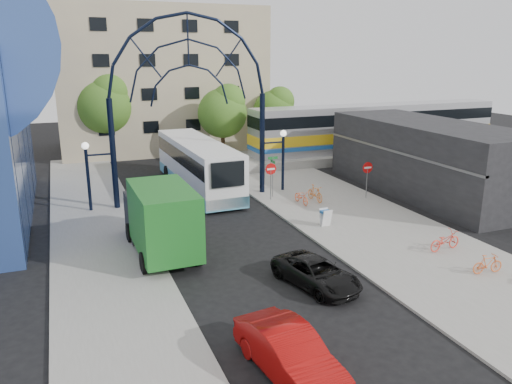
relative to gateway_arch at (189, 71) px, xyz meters
name	(u,v)px	position (x,y,z in m)	size (l,w,h in m)	color
ground	(278,288)	(0.00, -14.00, -8.56)	(120.00, 120.00, 0.00)	black
sidewalk_east	(381,233)	(8.00, -10.00, -8.50)	(8.00, 56.00, 0.12)	gray
plaza_west	(105,257)	(-6.50, -8.00, -8.50)	(5.00, 50.00, 0.12)	gray
gateway_arch	(189,71)	(0.00, 0.00, 0.00)	(13.64, 0.44, 12.10)	black
stop_sign	(271,172)	(4.80, -2.00, -6.56)	(0.80, 0.07, 2.50)	slate
do_not_enter_sign	(367,171)	(11.00, -4.00, -6.58)	(0.76, 0.07, 2.48)	slate
street_name_sign	(273,168)	(5.20, -1.40, -6.43)	(0.70, 0.70, 2.80)	slate
sandwich_board	(326,215)	(5.60, -8.02, -7.81)	(0.55, 0.61, 0.99)	white
commercial_block_east	(428,158)	(16.00, -4.00, -6.06)	(6.00, 16.00, 5.00)	black
apartment_block	(158,79)	(2.00, 20.97, -1.55)	(20.00, 12.10, 14.00)	#C3B288
train_platform	(375,153)	(20.00, 8.00, -8.16)	(32.00, 5.00, 0.80)	gray
train_car	(377,127)	(20.00, 8.00, -5.66)	(25.10, 3.05, 4.20)	#B7B7BC
tree_north_a	(224,110)	(6.12, 11.93, -3.95)	(4.48, 4.48, 7.00)	#382314
tree_north_b	(105,103)	(-3.88, 15.93, -3.29)	(5.12, 5.12, 8.00)	#382314
tree_north_c	(275,109)	(12.12, 13.93, -4.28)	(4.16, 4.16, 6.50)	#382314
city_bus	(198,164)	(1.10, 2.78, -6.70)	(3.29, 13.00, 3.55)	white
green_truck	(160,218)	(-3.80, -8.21, -6.77)	(2.84, 7.12, 3.57)	black
black_suv	(316,273)	(1.60, -14.38, -7.96)	(1.99, 4.32, 1.20)	black
red_sedan	(289,353)	(-2.09, -19.50, -7.80)	(1.61, 4.60, 1.52)	#940A09
bike_near_a	(301,197)	(6.30, -3.60, -7.99)	(0.59, 1.69, 0.89)	#FA6132
bike_near_b	(315,193)	(7.41, -3.40, -7.90)	(0.50, 1.77, 1.07)	orange
bike_far_a	(445,241)	(9.34, -13.41, -7.94)	(0.66, 1.90, 1.00)	#F14330
bike_far_b	(488,264)	(9.18, -16.29, -7.99)	(0.42, 1.49, 0.90)	orange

